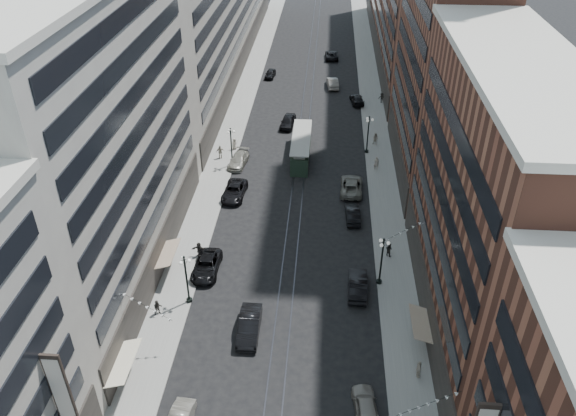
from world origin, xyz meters
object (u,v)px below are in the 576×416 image
(car_9, at_px, (270,74))
(lamppost_sw_far, at_px, (186,278))
(pedestrian_6, at_px, (220,152))
(car_4, at_px, (366,407))
(pedestrian_4, at_px, (419,369))
(car_8, at_px, (238,160))
(pedestrian_extra_0, at_px, (234,144))
(pedestrian_7, at_px, (389,249))
(pedestrian_8, at_px, (376,163))
(car_14, at_px, (333,83))
(streetcar, at_px, (301,148))
(pedestrian_2, at_px, (158,307))
(car_extra_0, at_px, (332,55))
(lamppost_se_mid, at_px, (368,133))
(car_11, at_px, (351,186))
(pedestrian_9, at_px, (382,98))
(car_extra_1, at_px, (358,285))
(pedestrian_extra_1, at_px, (375,139))
(car_12, at_px, (357,99))
(lamppost_se_far, at_px, (382,260))
(lamppost_sw_mid, at_px, (231,145))
(car_2, at_px, (206,266))
(pedestrian_5, at_px, (199,249))
(car_5, at_px, (249,326))
(car_13, at_px, (288,121))

(car_9, bearing_deg, lamppost_sw_far, -85.78)
(lamppost_sw_far, bearing_deg, pedestrian_6, 93.87)
(car_4, relative_size, pedestrian_4, 2.56)
(car_8, height_order, pedestrian_extra_0, pedestrian_extra_0)
(pedestrian_7, bearing_deg, pedestrian_8, -50.98)
(car_14, bearing_deg, car_4, 86.36)
(streetcar, distance_m, pedestrian_2, 34.10)
(car_extra_0, bearing_deg, lamppost_se_mid, 95.19)
(car_4, bearing_deg, pedestrian_4, -146.60)
(car_11, relative_size, pedestrian_9, 3.43)
(pedestrian_8, bearing_deg, car_extra_1, 84.61)
(lamppost_se_mid, relative_size, car_9, 1.34)
(pedestrian_extra_1, bearing_deg, pedestrian_4, -58.98)
(car_extra_0, bearing_deg, pedestrian_extra_1, 97.65)
(car_12, distance_m, pedestrian_9, 4.15)
(lamppost_se_far, xyz_separation_m, car_extra_1, (-2.20, -1.31, -2.26))
(lamppost_sw_mid, distance_m, car_14, 32.72)
(lamppost_se_mid, bearing_deg, pedestrian_2, -121.63)
(pedestrian_2, bearing_deg, streetcar, 45.03)
(lamppost_sw_mid, distance_m, car_2, 22.46)
(pedestrian_5, relative_size, car_extra_1, 0.33)
(pedestrian_4, bearing_deg, car_extra_1, 22.56)
(pedestrian_2, relative_size, pedestrian_7, 1.02)
(lamppost_se_mid, xyz_separation_m, car_9, (-16.55, 28.91, -2.39))
(car_2, height_order, pedestrian_8, pedestrian_8)
(pedestrian_5, xyz_separation_m, pedestrian_7, (20.11, 1.53, -0.05))
(pedestrian_extra_0, bearing_deg, pedestrian_6, -154.88)
(car_9, bearing_deg, pedestrian_4, -68.55)
(car_8, distance_m, car_14, 32.04)
(car_5, xyz_separation_m, pedestrian_5, (-6.72, 10.57, 0.11))
(car_13, bearing_deg, streetcar, -68.52)
(pedestrian_2, bearing_deg, car_extra_1, -11.09)
(pedestrian_4, xyz_separation_m, car_13, (-14.19, 47.53, -0.17))
(car_9, relative_size, pedestrian_extra_0, 2.45)
(lamppost_sw_mid, xyz_separation_m, car_14, (13.46, 29.74, -2.25))
(streetcar, bearing_deg, car_14, 80.91)
(lamppost_sw_mid, distance_m, pedestrian_extra_0, 5.08)
(car_11, height_order, pedestrian_extra_1, pedestrian_extra_1)
(car_5, distance_m, car_extra_1, 11.71)
(lamppost_sw_far, distance_m, pedestrian_4, 22.27)
(pedestrian_5, xyz_separation_m, pedestrian_6, (-1.51, 21.81, 0.12))
(lamppost_sw_far, bearing_deg, car_12, 70.57)
(lamppost_sw_mid, height_order, car_2, lamppost_sw_mid)
(lamppost_sw_far, xyz_separation_m, lamppost_se_far, (18.40, 4.00, 0.00))
(pedestrian_4, relative_size, car_11, 0.30)
(pedestrian_extra_0, bearing_deg, pedestrian_extra_1, -27.38)
(lamppost_se_mid, relative_size, pedestrian_extra_0, 3.28)
(car_11, xyz_separation_m, car_12, (1.57, 28.24, -0.11))
(car_13, xyz_separation_m, car_extra_0, (6.54, 32.41, -0.09))
(car_9, bearing_deg, pedestrian_7, -65.24)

